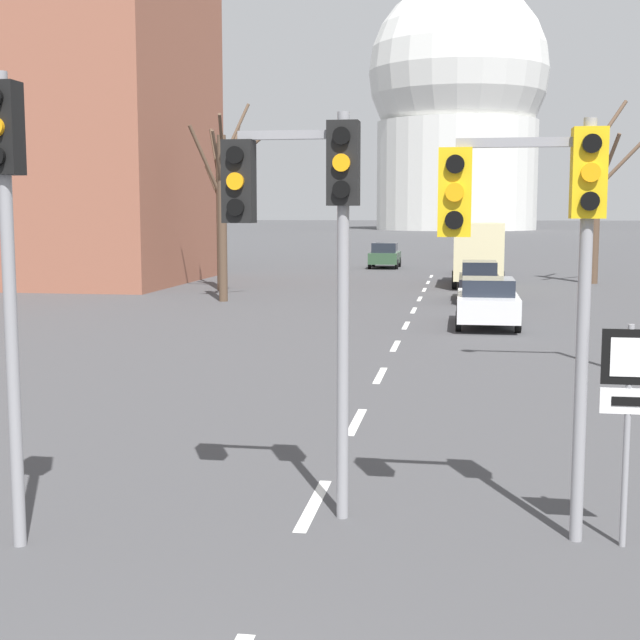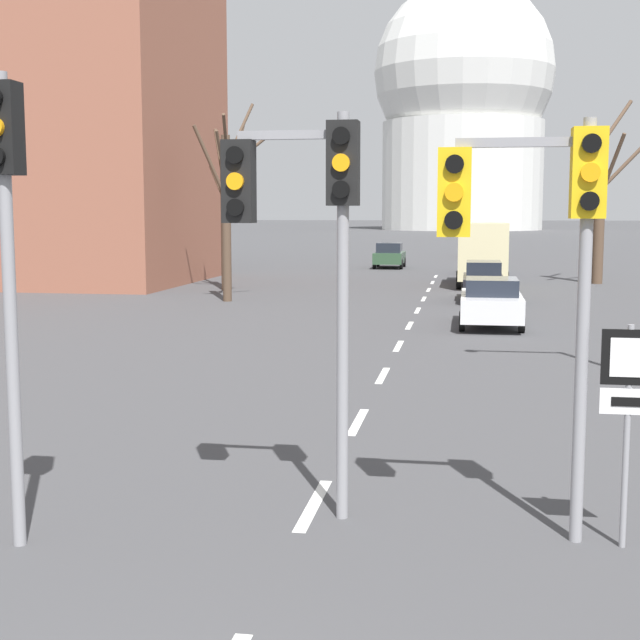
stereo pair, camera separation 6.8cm
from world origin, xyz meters
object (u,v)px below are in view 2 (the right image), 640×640
Objects in this scene: traffic_signal_near_left at (6,221)px; traffic_signal_near_right at (539,226)px; sedan_mid_centre at (390,255)px; sedan_near_right at (491,302)px; delivery_truck at (482,252)px; sedan_near_left at (483,281)px; route_sign_post at (628,397)px; sedan_far_right at (477,247)px; traffic_signal_centre_tall at (306,216)px; sedan_far_left at (478,261)px.

traffic_signal_near_right is at bearing 11.49° from traffic_signal_near_left.
traffic_signal_near_right is at bearing -83.07° from sedan_mid_centre.
delivery_truck is (-0.09, 16.20, 0.90)m from sedan_near_right.
sedan_mid_centre is at bearing 105.18° from sedan_near_left.
route_sign_post reaches higher than sedan_near_right.
traffic_signal_near_left is 36.66m from delivery_truck.
sedan_mid_centre reaches higher than sedan_far_right.
route_sign_post is 35.20m from delivery_truck.
sedan_near_right is 45.78m from sedan_far_right.
sedan_far_right is at bearing 89.98° from sedan_near_left.
traffic_signal_near_left is 1.17× the size of sedan_near_right.
delivery_truck is at bearing 90.31° from sedan_near_right.
traffic_signal_centre_tall is 1.94× the size of route_sign_post.
sedan_mid_centre is at bearing 142.71° from sedan_far_left.
sedan_mid_centre is 0.99× the size of sedan_far_left.
sedan_near_right is 1.08× the size of sedan_far_left.
sedan_far_right is at bearing 70.33° from sedan_mid_centre.
sedan_far_left is (2.41, 43.86, -2.83)m from traffic_signal_centre_tall.
delivery_truck is at bearing 91.77° from route_sign_post.
traffic_signal_near_right is 0.64× the size of delivery_truck.
delivery_truck is at bearing 85.87° from traffic_signal_centre_tall.
sedan_near_right is (2.60, 18.55, -2.80)m from traffic_signal_centre_tall.
sedan_mid_centre is at bearing 98.05° from route_sign_post.
sedan_mid_centre is 7.16m from sedan_far_left.
sedan_far_left is at bearing 90.27° from traffic_signal_near_right.
sedan_far_right is 0.60× the size of delivery_truck.
delivery_truck is (0.04, 7.76, 0.88)m from sedan_near_left.
route_sign_post is 64.78m from sedan_far_right.
traffic_signal_near_left is at bearing -105.50° from sedan_near_right.
sedan_near_left is 16.87m from sedan_far_left.
sedan_mid_centre is (-5.90, 48.52, -2.67)m from traffic_signal_near_right.
traffic_signal_near_left reaches higher than sedan_mid_centre.
route_sign_post reaches higher than sedan_mid_centre.
sedan_mid_centre reaches higher than sedan_near_right.
sedan_mid_centre is 0.92× the size of sedan_far_right.
traffic_signal_near_right is 48.95m from sedan_mid_centre.
sedan_far_left is at bearing -90.21° from sedan_far_right.
sedan_near_right is 0.60× the size of delivery_truck.
traffic_signal_near_right reaches higher than route_sign_post.
sedan_far_left is at bearing 86.86° from traffic_signal_centre_tall.
traffic_signal_centre_tall is 1.20× the size of sedan_mid_centre.
route_sign_post is at bearing 8.86° from traffic_signal_near_left.
traffic_signal_near_right is at bearing -89.88° from sedan_far_right.
sedan_near_left is 21.97m from sedan_mid_centre.
traffic_signal_centre_tall is at bearing 172.86° from traffic_signal_near_right.
sedan_far_left is 20.47m from sedan_far_right.
sedan_near_left is at bearing 79.22° from traffic_signal_near_left.
traffic_signal_near_right is 44.27m from sedan_far_left.
sedan_mid_centre is at bearing 101.23° from sedan_near_right.
sedan_far_right is (-1.11, 64.76, -0.90)m from route_sign_post.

